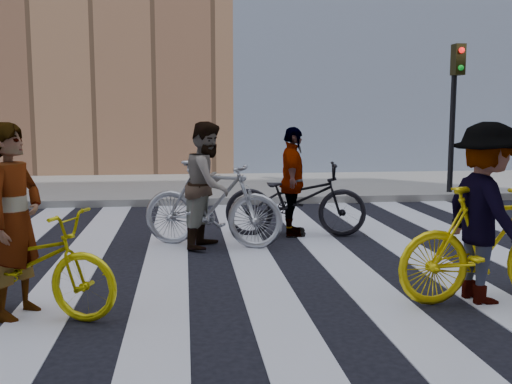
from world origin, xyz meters
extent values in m
plane|color=black|center=(0.00, 0.00, 0.00)|extent=(100.00, 100.00, 0.00)
cube|color=gray|center=(0.00, 7.50, 0.07)|extent=(100.00, 5.00, 0.15)
cube|color=silver|center=(-2.75, 0.00, 0.01)|extent=(0.55, 10.00, 0.01)
cube|color=silver|center=(-1.65, 0.00, 0.01)|extent=(0.55, 10.00, 0.01)
cube|color=silver|center=(-0.55, 0.00, 0.01)|extent=(0.55, 10.00, 0.01)
cube|color=silver|center=(0.55, 0.00, 0.01)|extent=(0.55, 10.00, 0.01)
cube|color=silver|center=(1.65, 0.00, 0.01)|extent=(0.55, 10.00, 0.01)
cube|color=silver|center=(2.75, 0.00, 0.01)|extent=(0.55, 10.00, 0.01)
cylinder|color=black|center=(4.40, 5.40, 1.60)|extent=(0.12, 0.12, 3.20)
cube|color=black|center=(4.40, 5.25, 3.00)|extent=(0.22, 0.28, 0.65)
sphere|color=red|center=(4.40, 5.10, 3.18)|extent=(0.12, 0.12, 0.12)
sphere|color=#0CCC26|center=(4.40, 5.10, 2.82)|extent=(0.12, 0.12, 0.12)
imported|color=#D0C30B|center=(-2.89, -1.49, 0.50)|extent=(2.01, 1.30, 1.00)
imported|color=#A6A8B0|center=(-1.02, 1.21, 0.61)|extent=(2.10, 1.26, 1.22)
imported|color=yellow|center=(1.59, -1.59, 0.58)|extent=(1.99, 0.75, 1.17)
imported|color=black|center=(0.28, 1.82, 0.57)|extent=(2.24, 1.08, 1.13)
imported|color=slate|center=(-2.94, -1.49, 0.90)|extent=(0.63, 0.76, 1.79)
imported|color=slate|center=(-1.07, 1.21, 0.88)|extent=(0.93, 1.04, 1.76)
imported|color=slate|center=(1.54, -1.59, 0.90)|extent=(0.78, 1.22, 1.79)
imported|color=slate|center=(0.23, 1.82, 0.84)|extent=(0.56, 1.03, 1.67)
camera|label=1|loc=(-1.39, -7.09, 1.87)|focal=42.00mm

